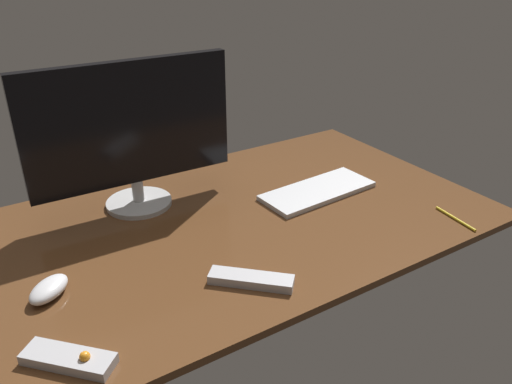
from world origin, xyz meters
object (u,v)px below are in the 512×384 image
at_px(computer_mouse, 49,289).
at_px(tv_remote, 251,279).
at_px(keyboard, 318,191).
at_px(monitor, 131,131).
at_px(media_remote, 69,359).
at_px(pen, 455,219).

bearing_deg(computer_mouse, tv_remote, -67.66).
height_order(keyboard, tv_remote, tv_remote).
height_order(monitor, computer_mouse, monitor).
distance_m(keyboard, computer_mouse, 0.81).
bearing_deg(media_remote, computer_mouse, 132.79).
xyz_separation_m(monitor, media_remote, (-0.33, -0.52, -0.22)).
relative_size(computer_mouse, tv_remote, 0.55).
bearing_deg(tv_remote, monitor, 142.57).
height_order(monitor, keyboard, monitor).
distance_m(media_remote, pen, 1.04).
relative_size(monitor, keyboard, 1.60).
height_order(media_remote, tv_remote, media_remote).
xyz_separation_m(computer_mouse, media_remote, (-0.01, -0.22, -0.01)).
height_order(media_remote, pen, media_remote).
bearing_deg(computer_mouse, keyboard, -35.51).
height_order(keyboard, pen, keyboard).
height_order(computer_mouse, pen, computer_mouse).
xyz_separation_m(media_remote, pen, (1.04, -0.03, -0.01)).
distance_m(media_remote, tv_remote, 0.41).
bearing_deg(computer_mouse, media_remote, -134.64).
bearing_deg(tv_remote, media_remote, -132.58).
xyz_separation_m(keyboard, tv_remote, (-0.41, -0.27, 0.00)).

